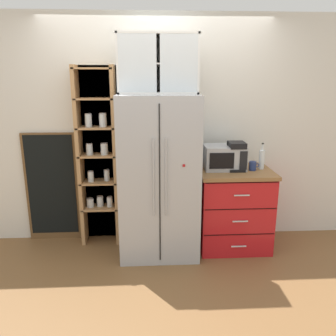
{
  "coord_description": "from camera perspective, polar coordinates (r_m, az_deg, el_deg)",
  "views": [
    {
      "loc": [
        -0.1,
        -3.51,
        1.89
      ],
      "look_at": [
        0.1,
        -0.01,
        0.94
      ],
      "focal_mm": 36.62,
      "sensor_mm": 36.0,
      "label": 1
    }
  ],
  "objects": [
    {
      "name": "counter_cabinet",
      "position": [
        3.95,
        10.77,
        -6.56
      ],
      "size": [
        0.8,
        0.65,
        0.9
      ],
      "color": "red",
      "rests_on": "ground"
    },
    {
      "name": "upper_cabinet",
      "position": [
        3.55,
        -1.73,
        16.86
      ],
      "size": [
        0.79,
        0.32,
        0.57
      ],
      "color": "silver",
      "rests_on": "refrigerator"
    },
    {
      "name": "wall_back_cream",
      "position": [
        3.96,
        -1.79,
        6.15
      ],
      "size": [
        4.85,
        0.1,
        2.55
      ],
      "primitive_type": "cube",
      "color": "silver",
      "rests_on": "ground"
    },
    {
      "name": "chalkboard_menu",
      "position": [
        4.19,
        -18.72,
        -3.03
      ],
      "size": [
        0.6,
        0.04,
        1.28
      ],
      "color": "brown",
      "rests_on": "ground"
    },
    {
      "name": "ground_plane",
      "position": [
        3.99,
        -1.48,
        -13.19
      ],
      "size": [
        10.54,
        10.54,
        0.0
      ],
      "primitive_type": "plane",
      "color": "brown"
    },
    {
      "name": "refrigerator",
      "position": [
        3.65,
        -1.57,
        -1.32
      ],
      "size": [
        0.82,
        0.74,
        1.72
      ],
      "color": "#ADAFB5",
      "rests_on": "ground"
    },
    {
      "name": "coffee_maker",
      "position": [
        3.78,
        11.19,
        2.02
      ],
      "size": [
        0.17,
        0.2,
        0.31
      ],
      "color": "black",
      "rests_on": "counter_cabinet"
    },
    {
      "name": "bottle_clear",
      "position": [
        3.87,
        15.35,
        1.68
      ],
      "size": [
        0.06,
        0.06,
        0.29
      ],
      "color": "silver",
      "rests_on": "counter_cabinet"
    },
    {
      "name": "pantry_shelf_column",
      "position": [
        3.94,
        -11.5,
        2.0
      ],
      "size": [
        0.48,
        0.28,
        2.0
      ],
      "color": "brown",
      "rests_on": "ground"
    },
    {
      "name": "mug_navy",
      "position": [
        3.81,
        13.92,
        0.35
      ],
      "size": [
        0.11,
        0.08,
        0.1
      ],
      "color": "navy",
      "rests_on": "counter_cabinet"
    },
    {
      "name": "microwave",
      "position": [
        3.8,
        9.33,
        1.78
      ],
      "size": [
        0.44,
        0.33,
        0.26
      ],
      "color": "#ADAFB5",
      "rests_on": "counter_cabinet"
    }
  ]
}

